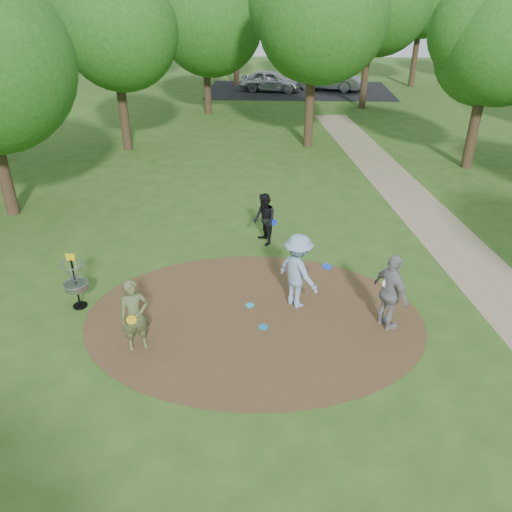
{
  "coord_description": "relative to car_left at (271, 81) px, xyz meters",
  "views": [
    {
      "loc": [
        0.52,
        -10.13,
        7.33
      ],
      "look_at": [
        0.0,
        1.2,
        1.1
      ],
      "focal_mm": 35.0,
      "sensor_mm": 36.0,
      "label": 1
    }
  ],
  "objects": [
    {
      "name": "footpath",
      "position": [
        6.66,
        -27.47,
        -0.78
      ],
      "size": [
        7.55,
        39.89,
        0.01
      ],
      "primitive_type": "cube",
      "rotation": [
        0.0,
        0.0,
        0.14
      ],
      "color": "#8C7A5B",
      "rests_on": "ground"
    },
    {
      "name": "player_waiting_with_disc",
      "position": [
        3.38,
        -29.69,
        0.2
      ],
      "size": [
        0.95,
        1.24,
        1.96
      ],
      "color": "gray",
      "rests_on": "ground"
    },
    {
      "name": "dirt_clearing",
      "position": [
        0.16,
        -29.47,
        -0.77
      ],
      "size": [
        8.4,
        8.4,
        0.02
      ],
      "primitive_type": "cylinder",
      "color": "#47301C",
      "rests_on": "ground"
    },
    {
      "name": "disc_ground_blue",
      "position": [
        0.42,
        -29.88,
        -0.75
      ],
      "size": [
        0.22,
        0.22,
        0.02
      ],
      "primitive_type": "cylinder",
      "color": "#0B80C5",
      "rests_on": "dirt_clearing"
    },
    {
      "name": "player_throwing_with_disc",
      "position": [
        1.24,
        -28.84,
        0.22
      ],
      "size": [
        1.56,
        1.46,
        2.0
      ],
      "color": "#84A2C5",
      "rests_on": "ground"
    },
    {
      "name": "ground",
      "position": [
        0.16,
        -29.47,
        -0.78
      ],
      "size": [
        100.0,
        100.0,
        0.0
      ],
      "primitive_type": "plane",
      "color": "#2D5119",
      "rests_on": "ground"
    },
    {
      "name": "car_right",
      "position": [
        4.37,
        0.77,
        0.04
      ],
      "size": [
        5.25,
        2.95,
        1.64
      ],
      "primitive_type": "imported",
      "rotation": [
        0.0,
        0.0,
        1.31
      ],
      "color": "#9F9FA6",
      "rests_on": "ground"
    },
    {
      "name": "player_walking_with_disc",
      "position": [
        0.3,
        -25.4,
        0.05
      ],
      "size": [
        0.89,
        0.99,
        1.66
      ],
      "color": "black",
      "rests_on": "ground"
    },
    {
      "name": "disc_ground_cyan",
      "position": [
        0.04,
        -28.98,
        -0.75
      ],
      "size": [
        0.22,
        0.22,
        0.02
      ],
      "primitive_type": "cylinder",
      "color": "#1BB0DA",
      "rests_on": "dirt_clearing"
    },
    {
      "name": "tree_ring",
      "position": [
        1.79,
        -19.24,
        4.4
      ],
      "size": [
        36.8,
        45.45,
        9.11
      ],
      "color": "#332316",
      "rests_on": "ground"
    },
    {
      "name": "disc_golf_basket",
      "position": [
        -4.34,
        -29.17,
        0.09
      ],
      "size": [
        0.63,
        0.63,
        1.54
      ],
      "color": "black",
      "rests_on": "ground"
    },
    {
      "name": "car_left",
      "position": [
        0.0,
        0.0,
        0.0
      ],
      "size": [
        4.84,
        2.59,
        1.57
      ],
      "primitive_type": "imported",
      "rotation": [
        0.0,
        0.0,
        1.4
      ],
      "color": "#A0A2A8",
      "rests_on": "ground"
    },
    {
      "name": "parking_lot",
      "position": [
        2.16,
        0.53,
        -0.78
      ],
      "size": [
        14.0,
        8.0,
        0.01
      ],
      "primitive_type": "cube",
      "color": "black",
      "rests_on": "ground"
    },
    {
      "name": "player_observer_with_disc",
      "position": [
        -2.4,
        -30.73,
        0.1
      ],
      "size": [
        0.76,
        0.65,
        1.76
      ],
      "color": "#566138",
      "rests_on": "ground"
    }
  ]
}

